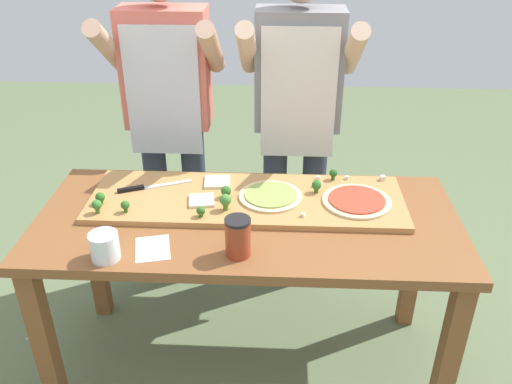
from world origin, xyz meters
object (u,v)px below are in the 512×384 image
at_px(broccoli_floret_front_left, 316,186).
at_px(flour_cup, 105,248).
at_px(broccoli_floret_front_right, 226,191).
at_px(broccoli_floret_center_right, 100,197).
at_px(pizza_slice_near_left, 202,201).
at_px(recipe_note, 153,248).
at_px(cheese_crumble_d, 303,215).
at_px(cook_left, 169,105).
at_px(broccoli_floret_center_left, 201,211).
at_px(broccoli_floret_front_mid, 125,205).
at_px(cheese_crumble_e, 347,178).
at_px(prep_table, 248,240).
at_px(cheese_crumble_a, 318,178).
at_px(broccoli_floret_back_left, 97,205).
at_px(cheese_crumble_c, 383,178).
at_px(sauce_jar, 238,237).
at_px(pizza_whole_tomato_red, 357,201).
at_px(broccoli_floret_back_right, 333,174).
at_px(cheese_crumble_b, 314,185).
at_px(broccoli_floret_back_mid, 225,201).
at_px(pizza_whole_pesto_green, 270,196).
at_px(cook_right, 297,107).
at_px(pizza_slice_near_right, 217,182).
at_px(chefs_knife, 144,187).

relative_size(broccoli_floret_front_left, flour_cup, 0.55).
bearing_deg(broccoli_floret_front_right, broccoli_floret_center_right, -171.60).
xyz_separation_m(pizza_slice_near_left, recipe_note, (-0.14, -0.29, -0.03)).
distance_m(cheese_crumble_d, cook_left, 0.95).
bearing_deg(broccoli_floret_center_left, broccoli_floret_front_mid, 176.47).
xyz_separation_m(broccoli_floret_front_right, cheese_crumble_e, (0.50, 0.18, -0.02)).
xyz_separation_m(prep_table, pizza_slice_near_left, (-0.19, 0.06, 0.14)).
bearing_deg(cheese_crumble_d, flour_cup, -158.75).
bearing_deg(cheese_crumble_a, flour_cup, -143.00).
relative_size(pizza_slice_near_left, broccoli_floret_back_left, 1.75).
relative_size(broccoli_floret_front_left, cheese_crumble_c, 2.72).
bearing_deg(cheese_crumble_a, sauce_jar, -120.03).
xyz_separation_m(pizza_whole_tomato_red, broccoli_floret_front_right, (-0.52, 0.01, 0.02)).
relative_size(pizza_slice_near_left, broccoli_floret_back_right, 2.04).
height_order(cheese_crumble_a, sauce_jar, sauce_jar).
xyz_separation_m(broccoli_floret_front_mid, cheese_crumble_e, (0.88, 0.31, -0.02)).
relative_size(recipe_note, cook_left, 0.09).
xyz_separation_m(flour_cup, sauce_jar, (0.45, 0.04, 0.03)).
bearing_deg(recipe_note, broccoli_floret_center_left, 51.06).
xyz_separation_m(cheese_crumble_b, recipe_note, (-0.59, -0.44, -0.03)).
height_order(broccoli_floret_back_mid, recipe_note, broccoli_floret_back_mid).
xyz_separation_m(broccoli_floret_back_mid, cheese_crumble_b, (0.35, 0.20, -0.03)).
bearing_deg(pizza_whole_pesto_green, broccoli_floret_front_mid, -165.69).
distance_m(pizza_slice_near_left, cheese_crumble_e, 0.64).
relative_size(broccoli_floret_front_mid, cook_left, 0.03).
height_order(flour_cup, cook_right, cook_right).
relative_size(broccoli_floret_back_mid, broccoli_floret_center_left, 1.58).
distance_m(pizza_slice_near_right, broccoli_floret_front_left, 0.42).
distance_m(prep_table, pizza_whole_tomato_red, 0.46).
xyz_separation_m(chefs_knife, pizza_whole_tomato_red, (0.87, -0.07, 0.00)).
xyz_separation_m(cheese_crumble_c, cheese_crumble_d, (-0.35, -0.31, -0.00)).
distance_m(broccoli_floret_back_left, cook_left, 0.73).
distance_m(pizza_slice_near_left, cheese_crumble_a, 0.52).
relative_size(pizza_slice_near_right, broccoli_floret_back_left, 1.88).
bearing_deg(chefs_knife, cook_left, 87.45).
distance_m(broccoli_floret_back_mid, broccoli_floret_front_right, 0.10).
bearing_deg(cheese_crumble_b, broccoli_floret_back_right, 38.01).
xyz_separation_m(broccoli_floret_front_left, broccoli_floret_center_right, (-0.86, -0.13, -0.00)).
height_order(prep_table, cheese_crumble_a, cheese_crumble_a).
bearing_deg(chefs_knife, cheese_crumble_a, 9.17).
bearing_deg(pizza_whole_pesto_green, cheese_crumble_d, -47.58).
bearing_deg(cheese_crumble_c, pizza_slice_near_right, -175.09).
relative_size(prep_table, broccoli_floret_center_left, 38.18).
relative_size(pizza_whole_tomato_red, cook_left, 0.16).
xyz_separation_m(broccoli_floret_front_mid, cook_left, (0.05, 0.68, 0.16)).
relative_size(broccoli_floret_front_right, cheese_crumble_b, 3.85).
height_order(pizza_slice_near_right, broccoli_floret_back_mid, broccoli_floret_back_mid).
distance_m(broccoli_floret_back_mid, broccoli_floret_center_left, 0.11).
xyz_separation_m(pizza_slice_near_left, cheese_crumble_b, (0.46, 0.15, 0.00)).
relative_size(prep_table, chefs_knife, 5.58).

